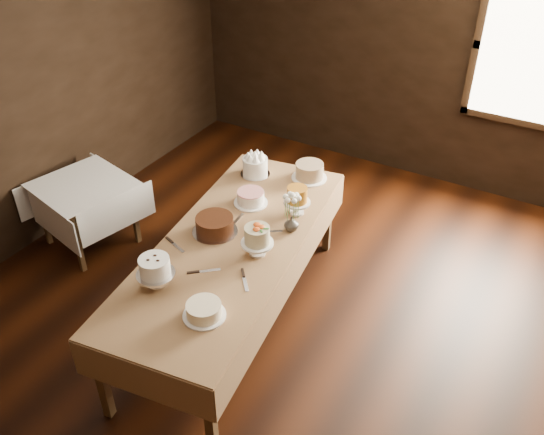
{
  "coord_description": "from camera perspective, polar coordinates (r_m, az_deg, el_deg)",
  "views": [
    {
      "loc": [
        1.83,
        -2.95,
        3.49
      ],
      "look_at": [
        0.0,
        0.2,
        0.95
      ],
      "focal_mm": 38.9,
      "sensor_mm": 36.0,
      "label": 1
    }
  ],
  "objects": [
    {
      "name": "side_table",
      "position": [
        5.71,
        -17.76,
        2.48
      ],
      "size": [
        0.95,
        0.95,
        0.66
      ],
      "rotation": [
        0.0,
        0.0,
        -0.24
      ],
      "color": "#432D19",
      "rests_on": "ground"
    },
    {
      "name": "display_table",
      "position": [
        4.5,
        -3.93,
        -2.98
      ],
      "size": [
        1.34,
        2.67,
        0.79
      ],
      "rotation": [
        0.0,
        0.0,
        0.14
      ],
      "color": "#432D19",
      "rests_on": "ground"
    },
    {
      "name": "cake_lattice",
      "position": [
        4.86,
        -2.08,
        1.87
      ],
      "size": [
        0.28,
        0.28,
        0.11
      ],
      "color": "white",
      "rests_on": "display_table"
    },
    {
      "name": "cake_speckled",
      "position": [
        5.2,
        3.64,
        4.46
      ],
      "size": [
        0.33,
        0.33,
        0.15
      ],
      "color": "white",
      "rests_on": "display_table"
    },
    {
      "name": "cake_flowers",
      "position": [
        4.28,
        -1.44,
        -2.39
      ],
      "size": [
        0.26,
        0.26,
        0.25
      ],
      "color": "white",
      "rests_on": "display_table"
    },
    {
      "name": "cake_caramel",
      "position": [
        4.71,
        2.42,
        1.52
      ],
      "size": [
        0.22,
        0.22,
        0.25
      ],
      "color": "white",
      "rests_on": "display_table"
    },
    {
      "name": "cake_server_d",
      "position": [
        4.56,
        0.08,
        -1.33
      ],
      "size": [
        0.21,
        0.15,
        0.01
      ],
      "primitive_type": "cube",
      "rotation": [
        0.0,
        0.0,
        0.59
      ],
      "color": "silver",
      "rests_on": "display_table"
    },
    {
      "name": "flower_vase",
      "position": [
        4.55,
        1.89,
        -0.61
      ],
      "size": [
        0.14,
        0.14,
        0.12
      ],
      "primitive_type": "imported",
      "rotation": [
        0.0,
        0.0,
        4.43
      ],
      "color": "#2D2823",
      "rests_on": "display_table"
    },
    {
      "name": "cake_server_c",
      "position": [
        4.71,
        -3.23,
        -0.04
      ],
      "size": [
        0.04,
        0.24,
        0.01
      ],
      "primitive_type": "cube",
      "rotation": [
        0.0,
        0.0,
        1.65
      ],
      "color": "silver",
      "rests_on": "display_table"
    },
    {
      "name": "cake_server_b",
      "position": [
        4.08,
        -2.58,
        -6.46
      ],
      "size": [
        0.18,
        0.2,
        0.01
      ],
      "primitive_type": "cube",
      "rotation": [
        0.0,
        0.0,
        -0.86
      ],
      "color": "silver",
      "rests_on": "display_table"
    },
    {
      "name": "cake_cream",
      "position": [
        3.85,
        -6.6,
        -8.95
      ],
      "size": [
        0.32,
        0.32,
        0.1
      ],
      "color": "white",
      "rests_on": "display_table"
    },
    {
      "name": "cake_server_a",
      "position": [
        4.21,
        -6.02,
        -5.12
      ],
      "size": [
        0.2,
        0.18,
        0.01
      ],
      "primitive_type": "cube",
      "rotation": [
        0.0,
        0.0,
        0.72
      ],
      "color": "silver",
      "rests_on": "display_table"
    },
    {
      "name": "window",
      "position": [
        6.21,
        24.55,
        14.1
      ],
      "size": [
        1.1,
        0.05,
        1.3
      ],
      "primitive_type": "cube",
      "color": "#FFEABF",
      "rests_on": "wall_back"
    },
    {
      "name": "flower_bouquet",
      "position": [
        4.45,
        1.93,
        1.27
      ],
      "size": [
        0.14,
        0.14,
        0.2
      ],
      "primitive_type": null,
      "color": "white",
      "rests_on": "flower_vase"
    },
    {
      "name": "wall_back",
      "position": [
        6.57,
        12.86,
        15.47
      ],
      "size": [
        5.0,
        0.02,
        2.8
      ],
      "primitive_type": "cube",
      "color": "black",
      "rests_on": "ground"
    },
    {
      "name": "cake_meringue",
      "position": [
        5.24,
        -1.65,
        4.92
      ],
      "size": [
        0.31,
        0.31,
        0.17
      ],
      "color": "silver",
      "rests_on": "display_table"
    },
    {
      "name": "wall_left",
      "position": [
        5.64,
        -24.01,
        10.09
      ],
      "size": [
        0.02,
        6.0,
        2.8
      ],
      "primitive_type": "cube",
      "color": "black",
      "rests_on": "ground"
    },
    {
      "name": "cake_chocolate",
      "position": [
        4.54,
        -5.57,
        -0.77
      ],
      "size": [
        0.36,
        0.36,
        0.14
      ],
      "color": "silver",
      "rests_on": "display_table"
    },
    {
      "name": "cake_swirl",
      "position": [
        4.08,
        -11.2,
        -5.34
      ],
      "size": [
        0.3,
        0.3,
        0.24
      ],
      "color": "silver",
      "rests_on": "display_table"
    },
    {
      "name": "cake_server_e",
      "position": [
        4.45,
        -9.07,
        -2.88
      ],
      "size": [
        0.23,
        0.1,
        0.01
      ],
      "primitive_type": "cube",
      "rotation": [
        0.0,
        0.0,
        -0.33
      ],
      "color": "silver",
      "rests_on": "display_table"
    },
    {
      "name": "floor",
      "position": [
        4.92,
        -1.19,
        -10.27
      ],
      "size": [
        5.0,
        6.0,
        0.01
      ],
      "primitive_type": "cube",
      "color": "black",
      "rests_on": "ground"
    }
  ]
}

